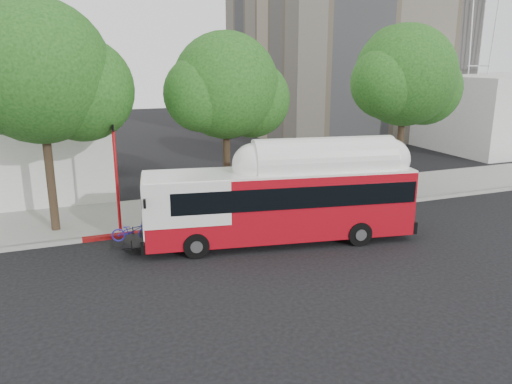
% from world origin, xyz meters
% --- Properties ---
extents(ground, '(120.00, 120.00, 0.00)m').
position_xyz_m(ground, '(0.00, 0.00, 0.00)').
color(ground, black).
rests_on(ground, ground).
extents(sidewalk, '(60.00, 5.00, 0.15)m').
position_xyz_m(sidewalk, '(0.00, 6.50, 0.07)').
color(sidewalk, gray).
rests_on(sidewalk, ground).
extents(curb_strip, '(60.00, 0.30, 0.15)m').
position_xyz_m(curb_strip, '(0.00, 3.90, 0.07)').
color(curb_strip, gray).
rests_on(curb_strip, ground).
extents(red_curb_segment, '(10.00, 0.32, 0.16)m').
position_xyz_m(red_curb_segment, '(-3.00, 3.90, 0.08)').
color(red_curb_segment, maroon).
rests_on(red_curb_segment, ground).
extents(street_tree_left, '(6.67, 5.80, 9.74)m').
position_xyz_m(street_tree_left, '(-8.53, 5.56, 6.60)').
color(street_tree_left, '#2D2116').
rests_on(street_tree_left, ground).
extents(street_tree_mid, '(5.75, 5.00, 8.62)m').
position_xyz_m(street_tree_mid, '(-0.59, 6.06, 5.91)').
color(street_tree_mid, '#2D2116').
rests_on(street_tree_mid, ground).
extents(street_tree_right, '(6.21, 5.40, 9.18)m').
position_xyz_m(street_tree_right, '(9.44, 5.86, 6.26)').
color(street_tree_right, '#2D2116').
rests_on(street_tree_right, ground).
extents(transit_bus, '(11.85, 4.12, 3.45)m').
position_xyz_m(transit_bus, '(-0.28, 0.99, 1.61)').
color(transit_bus, '#A40B16').
rests_on(transit_bus, ground).
extents(signal_pole, '(0.13, 0.45, 4.73)m').
position_xyz_m(signal_pole, '(-6.40, 4.31, 2.43)').
color(signal_pole, red).
rests_on(signal_pole, ground).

